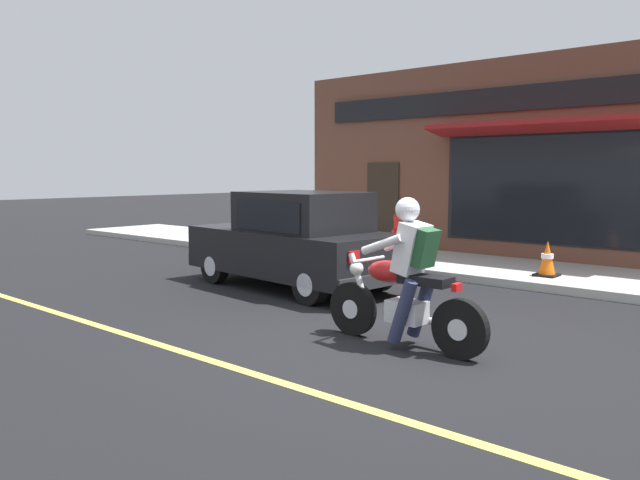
% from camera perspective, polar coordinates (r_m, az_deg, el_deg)
% --- Properties ---
extents(ground_plane, '(80.00, 80.00, 0.00)m').
position_cam_1_polar(ground_plane, '(7.10, 6.66, -9.20)').
color(ground_plane, black).
extents(sidewalk_curb, '(2.60, 22.00, 0.14)m').
position_cam_1_polar(sidewalk_curb, '(12.97, 8.76, -1.88)').
color(sidewalk_curb, '#ADAAA3').
rests_on(sidewalk_curb, ground).
extents(lane_stripe, '(0.12, 19.80, 0.01)m').
position_cam_1_polar(lane_stripe, '(8.09, -19.15, -7.56)').
color(lane_stripe, '#D1C64C').
rests_on(lane_stripe, ground).
extents(storefront_building, '(1.25, 9.73, 4.20)m').
position_cam_1_polar(storefront_building, '(13.72, 15.79, 6.94)').
color(storefront_building, brown).
rests_on(storefront_building, ground).
extents(motorcycle_with_rider, '(0.56, 2.02, 1.62)m').
position_cam_1_polar(motorcycle_with_rider, '(6.78, 7.78, -4.09)').
color(motorcycle_with_rider, black).
rests_on(motorcycle_with_rider, ground).
extents(car_hatchback, '(1.99, 3.92, 1.57)m').
position_cam_1_polar(car_hatchback, '(10.11, -2.27, -0.12)').
color(car_hatchback, black).
rests_on(car_hatchback, ground).
extents(traffic_cone, '(0.36, 0.36, 0.60)m').
position_cam_1_polar(traffic_cone, '(11.14, 20.06, -1.64)').
color(traffic_cone, black).
rests_on(traffic_cone, sidewalk_curb).
extents(fire_hydrant, '(0.36, 0.24, 0.88)m').
position_cam_1_polar(fire_hydrant, '(13.38, 7.12, 0.56)').
color(fire_hydrant, red).
rests_on(fire_hydrant, sidewalk_curb).
extents(trash_bin, '(0.56, 0.56, 0.98)m').
position_cam_1_polar(trash_bin, '(15.14, -0.75, 1.51)').
color(trash_bin, '#2D2D33').
rests_on(trash_bin, sidewalk_curb).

